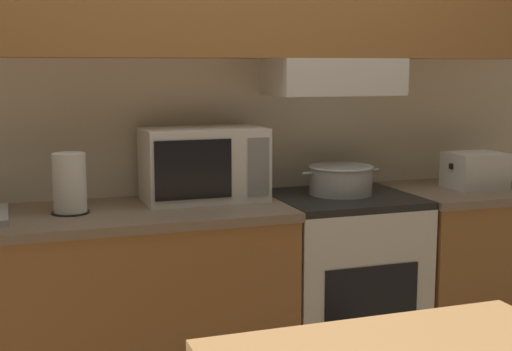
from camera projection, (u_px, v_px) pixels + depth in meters
The scene contains 8 objects.
wall_back at pixel (212, 49), 3.06m from camera, with size 5.40×0.38×2.55m.
lower_counter_main at pixel (71, 323), 2.81m from camera, with size 1.74×0.60×0.89m.
lower_counter_right_stub at pixel (462, 279), 3.39m from camera, with size 0.66×0.60×0.89m.
stove_range at pixel (341, 293), 3.19m from camera, with size 0.60×0.57×0.89m.
cooking_pot at pixel (341, 179), 3.15m from camera, with size 0.37×0.29×0.13m.
microwave at pixel (204, 164), 3.00m from camera, with size 0.51×0.30×0.31m.
toaster at pixel (475, 170), 3.30m from camera, with size 0.26×0.20×0.17m.
paper_towel_roll at pixel (70, 184), 2.73m from camera, with size 0.15×0.15×0.23m.
Camera 1 is at (-0.82, -3.07, 1.45)m, focal length 50.00 mm.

